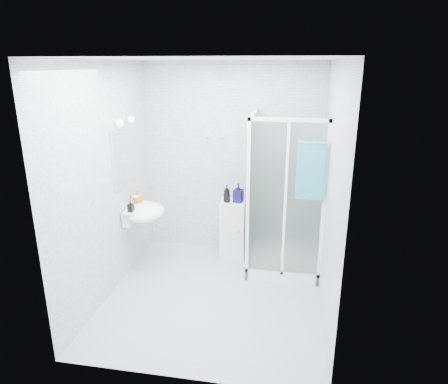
% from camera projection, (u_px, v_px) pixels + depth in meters
% --- Properties ---
extents(room, '(2.40, 2.60, 2.60)m').
position_uv_depth(room, '(214.00, 188.00, 4.21)').
color(room, silver).
rests_on(room, ground).
extents(shower_enclosure, '(0.90, 0.95, 2.00)m').
position_uv_depth(shower_enclosure, '(277.00, 237.00, 5.08)').
color(shower_enclosure, white).
rests_on(shower_enclosure, ground).
extents(wall_basin, '(0.46, 0.56, 0.35)m').
position_uv_depth(wall_basin, '(143.00, 212.00, 4.95)').
color(wall_basin, white).
rests_on(wall_basin, ground).
extents(mirror, '(0.02, 0.60, 0.70)m').
position_uv_depth(mirror, '(124.00, 156.00, 4.77)').
color(mirror, white).
rests_on(mirror, room).
extents(vanity_lights, '(0.10, 0.40, 0.08)m').
position_uv_depth(vanity_lights, '(125.00, 121.00, 4.63)').
color(vanity_lights, silver).
rests_on(vanity_lights, room).
extents(wall_hooks, '(0.23, 0.06, 0.03)m').
position_uv_depth(wall_hooks, '(214.00, 137.00, 5.33)').
color(wall_hooks, silver).
rests_on(wall_hooks, room).
extents(storage_cabinet, '(0.35, 0.36, 0.80)m').
position_uv_depth(storage_cabinet, '(233.00, 229.00, 5.46)').
color(storage_cabinet, white).
rests_on(storage_cabinet, ground).
extents(hand_towel, '(0.31, 0.05, 0.66)m').
position_uv_depth(hand_towel, '(311.00, 170.00, 4.34)').
color(hand_towel, teal).
rests_on(hand_towel, shower_enclosure).
extents(shampoo_bottle_a, '(0.11, 0.11, 0.24)m').
position_uv_depth(shampoo_bottle_a, '(227.00, 194.00, 5.27)').
color(shampoo_bottle_a, black).
rests_on(shampoo_bottle_a, storage_cabinet).
extents(shampoo_bottle_b, '(0.14, 0.14, 0.26)m').
position_uv_depth(shampoo_bottle_b, '(238.00, 193.00, 5.28)').
color(shampoo_bottle_b, '#0C0A40').
rests_on(shampoo_bottle_b, storage_cabinet).
extents(soap_dispenser_orange, '(0.16, 0.16, 0.17)m').
position_uv_depth(soap_dispenser_orange, '(138.00, 196.00, 5.06)').
color(soap_dispenser_orange, '#C36416').
rests_on(soap_dispenser_orange, wall_basin).
extents(soap_dispenser_black, '(0.07, 0.08, 0.14)m').
position_uv_depth(soap_dispenser_black, '(131.00, 206.00, 4.76)').
color(soap_dispenser_black, black).
rests_on(soap_dispenser_black, wall_basin).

